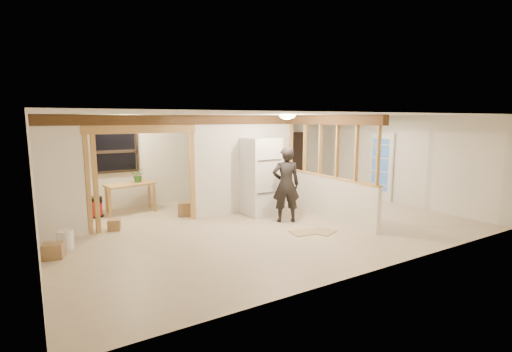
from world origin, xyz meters
TOP-DOWN VIEW (x-y plane):
  - floor at (0.00, 0.00)m, footprint 9.00×6.50m
  - ceiling at (0.00, 0.00)m, footprint 9.00×6.50m
  - wall_back at (0.00, 3.25)m, footprint 9.00×0.01m
  - wall_front at (0.00, -3.25)m, footprint 9.00×0.01m
  - wall_left at (-4.50, 0.00)m, footprint 0.01×6.50m
  - wall_right at (4.50, 0.00)m, footprint 0.01×6.50m
  - partition_left_stub at (-4.05, 1.20)m, footprint 0.90×0.12m
  - partition_center at (0.20, 1.20)m, footprint 2.80×0.12m
  - doorway_frame at (-2.40, 1.20)m, footprint 2.46×0.14m
  - header_beam_back at (-1.00, 1.20)m, footprint 7.00×0.18m
  - header_beam_right at (1.60, -0.40)m, footprint 0.18×3.30m
  - pony_wall at (1.60, -0.40)m, footprint 0.12×3.20m
  - stud_partition at (1.60, -0.40)m, footprint 0.14×3.20m
  - window_back at (-2.60, 3.17)m, footprint 1.12×0.10m
  - french_door at (4.42, 0.40)m, footprint 0.12×0.86m
  - ceiling_dome_main at (0.30, -0.50)m, footprint 0.36×0.36m
  - ceiling_dome_util at (-2.50, 2.30)m, footprint 0.32×0.32m
  - hanging_bulb at (-2.00, 1.60)m, footprint 0.07×0.07m
  - refrigerator at (0.41, 0.75)m, footprint 0.80×0.77m
  - woman at (0.53, -0.16)m, footprint 0.76×0.65m
  - work_table at (-2.39, 2.66)m, footprint 1.30×0.84m
  - potted_plant at (-2.15, 2.73)m, footprint 0.42×0.40m
  - shop_vac at (-3.27, 2.59)m, footprint 0.49×0.49m
  - bookshelf at (3.08, 3.02)m, footprint 0.98×0.33m
  - bucket at (-4.08, 0.40)m, footprint 0.36×0.36m
  - box_util_a at (-1.29, 1.59)m, footprint 0.49×0.46m
  - box_util_b at (-3.08, 1.22)m, footprint 0.32×0.32m
  - box_front at (-4.31, 0.01)m, footprint 0.38×0.34m
  - floor_panel_near at (0.73, -1.24)m, footprint 0.64×0.64m
  - floor_panel_far at (0.34, -1.08)m, footprint 0.57×0.48m

SIDE VIEW (x-z plane):
  - floor at x=0.00m, z-range -0.01..0.00m
  - floor_panel_far at x=0.34m, z-range 0.00..0.02m
  - floor_panel_near at x=0.73m, z-range 0.00..0.02m
  - box_util_b at x=-3.08m, z-range 0.00..0.24m
  - box_front at x=-4.31m, z-range 0.00..0.27m
  - box_util_a at x=-1.29m, z-range 0.00..0.34m
  - bucket at x=-4.08m, z-range 0.00..0.36m
  - shop_vac at x=-3.27m, z-range 0.00..0.51m
  - work_table at x=-2.39m, z-range 0.00..0.75m
  - pony_wall at x=1.60m, z-range 0.00..1.00m
  - woman at x=0.53m, z-range 0.00..1.77m
  - potted_plant at x=-2.15m, z-range 0.75..1.13m
  - refrigerator at x=0.41m, z-range 0.00..1.94m
  - bookshelf at x=3.08m, z-range 0.00..1.96m
  - french_door at x=4.42m, z-range 0.00..2.00m
  - doorway_frame at x=-2.40m, z-range 0.00..2.20m
  - wall_back at x=0.00m, z-range 0.00..2.50m
  - wall_front at x=0.00m, z-range 0.00..2.50m
  - wall_left at x=-4.50m, z-range 0.00..2.50m
  - wall_right at x=4.50m, z-range 0.00..2.50m
  - partition_left_stub at x=-4.05m, z-range 0.00..2.50m
  - partition_center at x=0.20m, z-range 0.00..2.50m
  - window_back at x=-2.60m, z-range 1.00..2.10m
  - stud_partition at x=1.60m, z-range 1.00..2.32m
  - hanging_bulb at x=-2.00m, z-range 2.15..2.22m
  - header_beam_back at x=-1.00m, z-range 2.27..2.49m
  - header_beam_right at x=1.60m, z-range 2.27..2.49m
  - ceiling_dome_main at x=0.30m, z-range 2.40..2.56m
  - ceiling_dome_util at x=-2.50m, z-range 2.41..2.55m
  - ceiling at x=0.00m, z-range 2.50..2.50m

